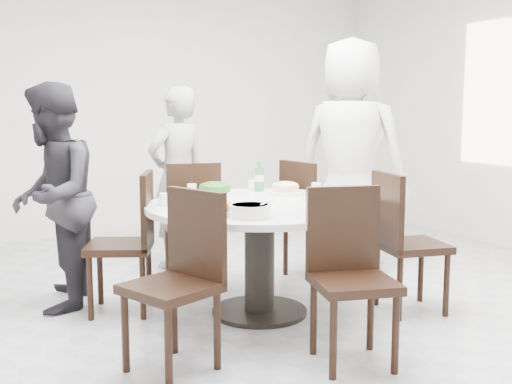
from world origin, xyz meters
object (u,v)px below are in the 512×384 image
chair_ne (315,219)px  diner_left (52,197)px  chair_nw (120,243)px  chair_s (354,279)px  chair_se (412,242)px  dining_table (260,259)px  chair_n (191,220)px  diner_middle (177,178)px  soup_bowl (250,211)px  rice_bowl (340,202)px  beverage_bottle (259,176)px  diner_right (351,154)px  chair_sw (171,283)px

chair_ne → diner_left: size_ratio=0.61×
chair_nw → chair_s: size_ratio=1.00×
chair_s → chair_se: 1.04m
dining_table → chair_n: size_ratio=1.58×
diner_middle → soup_bowl: size_ratio=6.38×
chair_nw → rice_bowl: size_ratio=3.68×
diner_left → rice_bowl: 1.94m
soup_bowl → beverage_bottle: (0.56, 0.93, 0.08)m
diner_right → chair_ne: bearing=72.8°
chair_ne → chair_n: size_ratio=1.00×
diner_middle → diner_right: bearing=138.3°
chair_ne → chair_se: (0.09, -1.04, 0.00)m
chair_nw → chair_s: 1.69m
chair_n → diner_middle: size_ratio=0.61×
beverage_bottle → diner_left: bearing=170.0°
chair_sw → chair_nw: bearing=156.9°
chair_n → rice_bowl: 1.59m
diner_middle → beverage_bottle: 0.98m
diner_middle → diner_left: same height
dining_table → diner_right: bearing=30.3°
diner_left → soup_bowl: size_ratio=6.38×
diner_left → beverage_bottle: (1.46, -0.26, 0.09)m
chair_n → diner_right: (1.36, -0.28, 0.50)m
diner_right → soup_bowl: diner_right is taller
chair_s → diner_middle: size_ratio=0.61×
chair_ne → chair_n: (-0.92, 0.41, 0.00)m
dining_table → chair_sw: size_ratio=1.58×
diner_right → rice_bowl: (-0.98, -1.23, -0.17)m
diner_left → chair_sw: bearing=34.5°
soup_bowl → chair_ne: bearing=42.4°
diner_middle → chair_n: bearing=69.2°
rice_bowl → dining_table: bearing=122.5°
dining_table → soup_bowl: bearing=-124.5°
diner_right → soup_bowl: size_ratio=8.02×
dining_table → chair_se: bearing=-24.5°
chair_se → diner_middle: (-0.96, 1.87, 0.30)m
chair_s → diner_left: diner_left is taller
chair_nw → beverage_bottle: 1.15m
chair_sw → rice_bowl: bearing=74.9°
chair_se → diner_middle: 2.12m
rice_bowl → soup_bowl: (-0.59, 0.06, -0.02)m
chair_ne → diner_middle: (-0.86, 0.83, 0.30)m
chair_se → diner_right: 1.32m
chair_n → beverage_bottle: 0.73m
chair_se → soup_bowl: 1.26m
chair_s → rice_bowl: 0.65m
soup_bowl → chair_sw: bearing=-162.2°
diner_left → diner_right: bearing=110.3°
diner_middle → chair_sw: bearing=54.2°
soup_bowl → diner_left: bearing=126.9°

